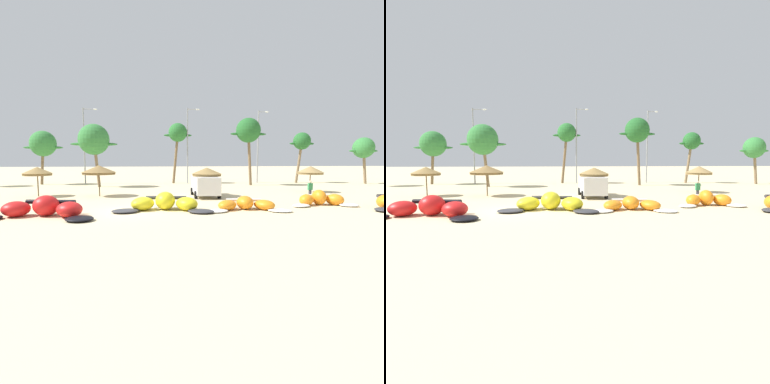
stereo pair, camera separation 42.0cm
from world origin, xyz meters
TOP-DOWN VIEW (x-y plane):
  - ground_plane at (0.00, 0.00)m, footprint 260.00×260.00m
  - kite_left at (-4.95, -1.34)m, footprint 7.18×3.87m
  - kite_left_of_center at (2.23, 0.15)m, footprint 6.80×3.59m
  - kite_center at (7.63, -0.31)m, footprint 5.92×2.98m
  - kite_right_of_center at (13.69, 1.02)m, footprint 5.10×2.47m
  - beach_umbrella_near_van at (-9.03, 9.16)m, footprint 2.60×2.60m
  - beach_umbrella_middle at (-3.51, 8.71)m, footprint 3.10×3.10m
  - beach_umbrella_near_palms at (6.29, 7.60)m, footprint 2.77×2.77m
  - beach_umbrella_outermost at (17.49, 9.80)m, footprint 2.68×2.68m
  - parked_van at (6.09, 7.42)m, footprint 2.31×5.04m
  - person_near_kites at (14.37, 3.89)m, footprint 0.36×0.24m
  - palm_left at (-13.35, 23.33)m, footprint 5.14×3.43m
  - palm_left_of_gap at (-5.80, 18.66)m, footprint 5.62×3.75m
  - palm_center_left at (4.77, 23.45)m, footprint 3.95×2.63m
  - palm_center_right at (13.66, 19.01)m, footprint 4.79×3.20m
  - palm_right_of_gap at (22.58, 22.14)m, footprint 3.70×2.46m
  - palm_right at (30.19, 19.33)m, footprint 4.27×2.85m
  - lamppost_west at (-7.95, 23.72)m, footprint 2.00×0.24m
  - lamppost_west_center at (6.25, 23.09)m, footprint 1.82×0.24m
  - lamppost_east_center at (16.52, 23.24)m, footprint 1.61×0.24m

SIDE VIEW (x-z plane):
  - ground_plane at x=0.00m, z-range 0.00..0.00m
  - kite_center at x=7.63m, z-range -0.10..0.80m
  - kite_right_of_center at x=13.69m, z-range -0.13..0.99m
  - kite_left_of_center at x=2.23m, z-range -0.14..1.06m
  - kite_left at x=-4.95m, z-range -0.14..1.09m
  - person_near_kites at x=14.37m, z-range 0.01..1.63m
  - parked_van at x=6.09m, z-range 0.17..2.01m
  - beach_umbrella_near_palms at x=6.29m, z-range 0.93..3.56m
  - beach_umbrella_outermost at x=17.49m, z-range 0.92..3.62m
  - beach_umbrella_near_van at x=-9.03m, z-range 0.95..3.65m
  - beach_umbrella_middle at x=-3.51m, z-range 1.00..3.84m
  - palm_right at x=30.19m, z-range 1.70..8.11m
  - palm_left at x=-13.35m, z-range 1.83..9.03m
  - lamppost_east_center at x=16.52m, z-range 0.53..10.89m
  - palm_left_of_gap at x=-5.80m, z-range 1.91..9.58m
  - lamppost_west at x=-7.95m, z-range 0.57..10.94m
  - lamppost_west_center at x=6.25m, z-range 0.55..11.05m
  - palm_right_of_gap at x=22.58m, z-range 2.24..9.49m
  - palm_center_left at x=4.77m, z-range 2.74..11.22m
  - palm_center_right at x=13.66m, z-range 2.66..11.41m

